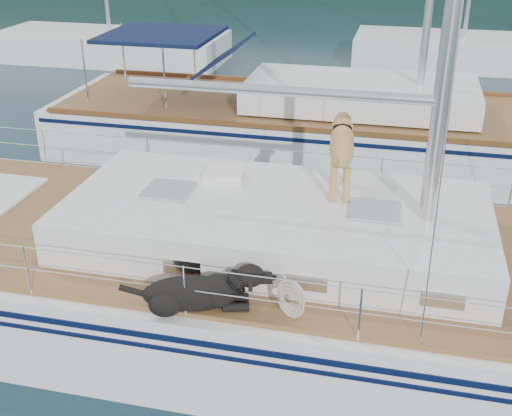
# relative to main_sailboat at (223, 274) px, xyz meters

# --- Properties ---
(ground) EXTENTS (120.00, 120.00, 0.00)m
(ground) POSITION_rel_main_sailboat_xyz_m (-0.10, 0.00, -0.68)
(ground) COLOR black
(ground) RESTS_ON ground
(main_sailboat) EXTENTS (12.00, 3.91, 14.01)m
(main_sailboat) POSITION_rel_main_sailboat_xyz_m (0.00, 0.00, 0.00)
(main_sailboat) COLOR white
(main_sailboat) RESTS_ON ground
(neighbor_sailboat) EXTENTS (11.00, 3.50, 13.30)m
(neighbor_sailboat) POSITION_rel_main_sailboat_xyz_m (0.13, 6.39, -0.05)
(neighbor_sailboat) COLOR white
(neighbor_sailboat) RESTS_ON ground
(bg_boat_west) EXTENTS (8.00, 3.00, 11.65)m
(bg_boat_west) POSITION_rel_main_sailboat_xyz_m (-8.10, 14.00, -0.23)
(bg_boat_west) COLOR white
(bg_boat_west) RESTS_ON ground
(bg_boat_center) EXTENTS (7.20, 3.00, 11.65)m
(bg_boat_center) POSITION_rel_main_sailboat_xyz_m (3.90, 16.00, -0.23)
(bg_boat_center) COLOR white
(bg_boat_center) RESTS_ON ground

